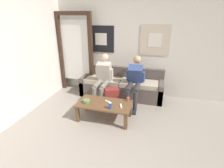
{
  "coord_description": "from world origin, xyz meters",
  "views": [
    {
      "loc": [
        0.79,
        -1.73,
        2.09
      ],
      "look_at": [
        -0.16,
        1.73,
        0.64
      ],
      "focal_mm": 28.0,
      "sensor_mm": 36.0,
      "label": 1
    }
  ],
  "objects_px": {
    "coffee_table": "(104,106)",
    "ceramic_bowl": "(87,101)",
    "person_seated_teen": "(135,79)",
    "game_controller_near_left": "(121,106)",
    "drink_can_blue": "(110,106)",
    "person_seated_adult": "(103,77)",
    "backpack": "(112,98)",
    "game_controller_near_right": "(108,102)",
    "pillar_candle": "(128,99)",
    "couch": "(121,86)"
  },
  "relations": [
    {
      "from": "game_controller_near_left",
      "to": "game_controller_near_right",
      "type": "height_order",
      "value": "same"
    },
    {
      "from": "coffee_table",
      "to": "person_seated_teen",
      "type": "bearing_deg",
      "value": 61.72
    },
    {
      "from": "coffee_table",
      "to": "person_seated_teen",
      "type": "distance_m",
      "value": 1.07
    },
    {
      "from": "ceramic_bowl",
      "to": "person_seated_teen",
      "type": "bearing_deg",
      "value": 48.99
    },
    {
      "from": "coffee_table",
      "to": "person_seated_adult",
      "type": "xyz_separation_m",
      "value": [
        -0.3,
        0.84,
        0.32
      ]
    },
    {
      "from": "coffee_table",
      "to": "person_seated_adult",
      "type": "distance_m",
      "value": 0.94
    },
    {
      "from": "game_controller_near_right",
      "to": "couch",
      "type": "bearing_deg",
      "value": 87.64
    },
    {
      "from": "coffee_table",
      "to": "drink_can_blue",
      "type": "xyz_separation_m",
      "value": [
        0.18,
        -0.17,
        0.12
      ]
    },
    {
      "from": "person_seated_adult",
      "to": "backpack",
      "type": "bearing_deg",
      "value": -42.15
    },
    {
      "from": "couch",
      "to": "game_controller_near_left",
      "type": "xyz_separation_m",
      "value": [
        0.26,
        -1.24,
        0.11
      ]
    },
    {
      "from": "backpack",
      "to": "pillar_candle",
      "type": "xyz_separation_m",
      "value": [
        0.45,
        -0.34,
        0.2
      ]
    },
    {
      "from": "couch",
      "to": "person_seated_teen",
      "type": "distance_m",
      "value": 0.6
    },
    {
      "from": "ceramic_bowl",
      "to": "game_controller_near_left",
      "type": "distance_m",
      "value": 0.73
    },
    {
      "from": "person_seated_teen",
      "to": "pillar_candle",
      "type": "distance_m",
      "value": 0.71
    },
    {
      "from": "backpack",
      "to": "ceramic_bowl",
      "type": "distance_m",
      "value": 0.76
    },
    {
      "from": "couch",
      "to": "drink_can_blue",
      "type": "xyz_separation_m",
      "value": [
        0.08,
        -1.37,
        0.16
      ]
    },
    {
      "from": "person_seated_adult",
      "to": "drink_can_blue",
      "type": "xyz_separation_m",
      "value": [
        0.48,
        -1.01,
        -0.19
      ]
    },
    {
      "from": "couch",
      "to": "person_seated_teen",
      "type": "bearing_deg",
      "value": -37.72
    },
    {
      "from": "game_controller_near_right",
      "to": "drink_can_blue",
      "type": "bearing_deg",
      "value": -62.46
    },
    {
      "from": "game_controller_near_left",
      "to": "game_controller_near_right",
      "type": "relative_size",
      "value": 1.05
    },
    {
      "from": "person_seated_adult",
      "to": "game_controller_near_left",
      "type": "distance_m",
      "value": 1.13
    },
    {
      "from": "couch",
      "to": "pillar_candle",
      "type": "distance_m",
      "value": 1.05
    },
    {
      "from": "coffee_table",
      "to": "ceramic_bowl",
      "type": "relative_size",
      "value": 7.28
    },
    {
      "from": "backpack",
      "to": "game_controller_near_right",
      "type": "xyz_separation_m",
      "value": [
        0.05,
        -0.5,
        0.17
      ]
    },
    {
      "from": "person_seated_adult",
      "to": "drink_can_blue",
      "type": "height_order",
      "value": "person_seated_adult"
    },
    {
      "from": "person_seated_teen",
      "to": "game_controller_near_left",
      "type": "xyz_separation_m",
      "value": [
        -0.12,
        -0.95,
        -0.24
      ]
    },
    {
      "from": "person_seated_teen",
      "to": "drink_can_blue",
      "type": "bearing_deg",
      "value": -105.82
    },
    {
      "from": "game_controller_near_right",
      "to": "backpack",
      "type": "bearing_deg",
      "value": 95.7
    },
    {
      "from": "backpack",
      "to": "drink_can_blue",
      "type": "bearing_deg",
      "value": -76.7
    },
    {
      "from": "coffee_table",
      "to": "ceramic_bowl",
      "type": "height_order",
      "value": "ceramic_bowl"
    },
    {
      "from": "person_seated_adult",
      "to": "person_seated_teen",
      "type": "relative_size",
      "value": 1.03
    },
    {
      "from": "game_controller_near_right",
      "to": "pillar_candle",
      "type": "bearing_deg",
      "value": 21.42
    },
    {
      "from": "coffee_table",
      "to": "ceramic_bowl",
      "type": "distance_m",
      "value": 0.38
    },
    {
      "from": "drink_can_blue",
      "to": "game_controller_near_left",
      "type": "relative_size",
      "value": 0.84
    },
    {
      "from": "game_controller_near_left",
      "to": "pillar_candle",
      "type": "bearing_deg",
      "value": 71.03
    },
    {
      "from": "couch",
      "to": "drink_can_blue",
      "type": "bearing_deg",
      "value": -86.76
    },
    {
      "from": "person_seated_teen",
      "to": "ceramic_bowl",
      "type": "xyz_separation_m",
      "value": [
        -0.85,
        -0.97,
        -0.22
      ]
    },
    {
      "from": "person_seated_teen",
      "to": "game_controller_near_right",
      "type": "relative_size",
      "value": 8.12
    },
    {
      "from": "coffee_table",
      "to": "person_seated_adult",
      "type": "height_order",
      "value": "person_seated_adult"
    },
    {
      "from": "coffee_table",
      "to": "drink_can_blue",
      "type": "height_order",
      "value": "drink_can_blue"
    },
    {
      "from": "pillar_candle",
      "to": "drink_can_blue",
      "type": "relative_size",
      "value": 0.8
    },
    {
      "from": "couch",
      "to": "person_seated_adult",
      "type": "relative_size",
      "value": 1.85
    },
    {
      "from": "game_controller_near_left",
      "to": "backpack",
      "type": "bearing_deg",
      "value": 120.67
    },
    {
      "from": "ceramic_bowl",
      "to": "pillar_candle",
      "type": "height_order",
      "value": "pillar_candle"
    },
    {
      "from": "backpack",
      "to": "drink_can_blue",
      "type": "height_order",
      "value": "drink_can_blue"
    },
    {
      "from": "person_seated_adult",
      "to": "backpack",
      "type": "distance_m",
      "value": 0.58
    },
    {
      "from": "couch",
      "to": "drink_can_blue",
      "type": "relative_size",
      "value": 17.46
    },
    {
      "from": "couch",
      "to": "ceramic_bowl",
      "type": "bearing_deg",
      "value": -110.06
    },
    {
      "from": "person_seated_adult",
      "to": "game_controller_near_right",
      "type": "height_order",
      "value": "person_seated_adult"
    },
    {
      "from": "person_seated_teen",
      "to": "backpack",
      "type": "height_order",
      "value": "person_seated_teen"
    }
  ]
}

